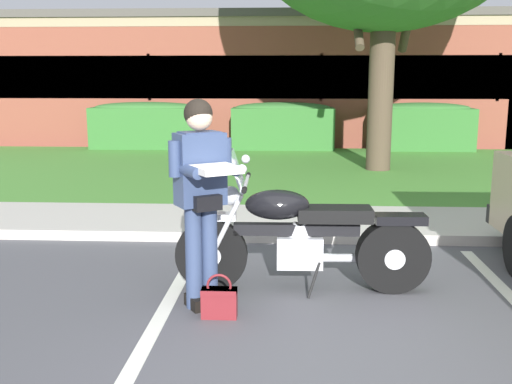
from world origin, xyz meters
TOP-DOWN VIEW (x-y plane):
  - ground_plane at (0.00, 0.00)m, footprint 140.00×140.00m
  - curb_strip at (0.00, 2.70)m, footprint 60.00×0.20m
  - concrete_walk at (0.00, 3.55)m, footprint 60.00×1.50m
  - grass_lawn at (0.00, 7.80)m, footprint 60.00×7.00m
  - stall_stripe_0 at (-1.45, 0.20)m, footprint 0.15×4.40m
  - motorcycle at (-0.24, 1.12)m, footprint 2.24×0.82m
  - rider_person at (-1.14, 0.69)m, footprint 0.60×0.67m
  - handbag at (-0.98, 0.47)m, footprint 0.28×0.13m
  - hedge_left at (-4.03, 11.13)m, footprint 2.85×0.90m
  - hedge_center_left at (-0.56, 11.13)m, footprint 2.56×0.90m
  - hedge_center_right at (2.91, 11.13)m, footprint 2.52×0.90m
  - brick_building at (0.41, 17.58)m, footprint 26.59×12.10m

SIDE VIEW (x-z plane):
  - ground_plane at x=0.00m, z-range 0.00..0.00m
  - stall_stripe_0 at x=-1.45m, z-range 0.00..0.01m
  - grass_lawn at x=0.00m, z-range 0.00..0.06m
  - concrete_walk at x=0.00m, z-range 0.00..0.08m
  - curb_strip at x=0.00m, z-range 0.00..0.12m
  - handbag at x=-0.98m, z-range -0.04..0.32m
  - motorcycle at x=-0.24m, z-range -0.14..1.12m
  - hedge_left at x=-4.03m, z-range 0.03..1.27m
  - hedge_center_left at x=-0.56m, z-range 0.03..1.27m
  - hedge_center_right at x=2.91m, z-range 0.03..1.27m
  - rider_person at x=-1.14m, z-range 0.15..1.86m
  - brick_building at x=0.41m, z-range 0.00..3.58m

